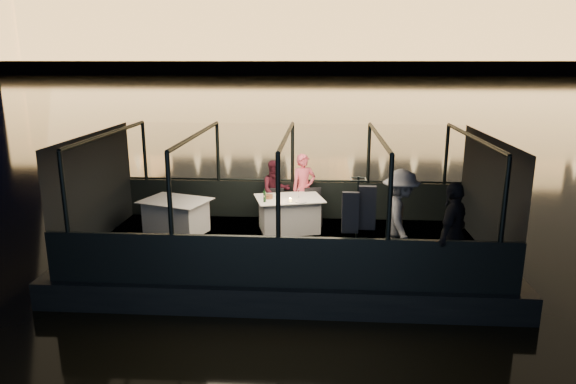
# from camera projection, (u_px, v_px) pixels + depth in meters

# --- Properties ---
(river_water) EXTENTS (500.00, 500.00, 0.00)m
(river_water) POSITION_uv_depth(u_px,v_px,m) (319.00, 86.00, 88.08)
(river_water) COLOR black
(river_water) RESTS_ON ground
(boat_hull) EXTENTS (8.60, 4.40, 1.00)m
(boat_hull) POSITION_uv_depth(u_px,v_px,m) (287.00, 268.00, 10.78)
(boat_hull) COLOR black
(boat_hull) RESTS_ON river_water
(boat_deck) EXTENTS (8.00, 4.00, 0.04)m
(boat_deck) POSITION_uv_depth(u_px,v_px,m) (287.00, 247.00, 10.66)
(boat_deck) COLOR black
(boat_deck) RESTS_ON boat_hull
(gunwale_port) EXTENTS (8.00, 0.08, 0.90)m
(gunwale_port) POSITION_uv_depth(u_px,v_px,m) (292.00, 200.00, 12.48)
(gunwale_port) COLOR black
(gunwale_port) RESTS_ON boat_deck
(gunwale_starboard) EXTENTS (8.00, 0.08, 0.90)m
(gunwale_starboard) POSITION_uv_depth(u_px,v_px,m) (278.00, 262.00, 8.61)
(gunwale_starboard) COLOR black
(gunwale_starboard) RESTS_ON boat_deck
(cabin_glass_port) EXTENTS (8.00, 0.02, 1.40)m
(cabin_glass_port) POSITION_uv_depth(u_px,v_px,m) (293.00, 153.00, 12.19)
(cabin_glass_port) COLOR #99B2B2
(cabin_glass_port) RESTS_ON gunwale_port
(cabin_glass_starboard) EXTENTS (8.00, 0.02, 1.40)m
(cabin_glass_starboard) POSITION_uv_depth(u_px,v_px,m) (278.00, 196.00, 8.33)
(cabin_glass_starboard) COLOR #99B2B2
(cabin_glass_starboard) RESTS_ON gunwale_starboard
(cabin_roof_glass) EXTENTS (8.00, 4.00, 0.02)m
(cabin_roof_glass) POSITION_uv_depth(u_px,v_px,m) (287.00, 136.00, 10.08)
(cabin_roof_glass) COLOR #99B2B2
(cabin_roof_glass) RESTS_ON boat_deck
(end_wall_fore) EXTENTS (0.02, 4.00, 2.30)m
(end_wall_fore) POSITION_uv_depth(u_px,v_px,m) (95.00, 189.00, 10.63)
(end_wall_fore) COLOR black
(end_wall_fore) RESTS_ON boat_deck
(end_wall_aft) EXTENTS (0.02, 4.00, 2.30)m
(end_wall_aft) POSITION_uv_depth(u_px,v_px,m) (489.00, 196.00, 10.11)
(end_wall_aft) COLOR black
(end_wall_aft) RESTS_ON boat_deck
(canopy_ribs) EXTENTS (8.00, 4.00, 2.30)m
(canopy_ribs) POSITION_uv_depth(u_px,v_px,m) (287.00, 192.00, 10.37)
(canopy_ribs) COLOR black
(canopy_ribs) RESTS_ON boat_deck
(embankment) EXTENTS (400.00, 140.00, 6.00)m
(embankment) POSITION_uv_depth(u_px,v_px,m) (322.00, 68.00, 213.44)
(embankment) COLOR #423D33
(embankment) RESTS_ON ground
(dining_table_central) EXTENTS (1.68, 1.40, 0.77)m
(dining_table_central) POSITION_uv_depth(u_px,v_px,m) (289.00, 214.00, 11.51)
(dining_table_central) COLOR white
(dining_table_central) RESTS_ON boat_deck
(dining_table_aft) EXTENTS (1.68, 1.43, 0.76)m
(dining_table_aft) POSITION_uv_depth(u_px,v_px,m) (176.00, 216.00, 11.38)
(dining_table_aft) COLOR silver
(dining_table_aft) RESTS_ON boat_deck
(chair_port_left) EXTENTS (0.43, 0.43, 0.82)m
(chair_port_left) POSITION_uv_depth(u_px,v_px,m) (275.00, 206.00, 11.96)
(chair_port_left) COLOR black
(chair_port_left) RESTS_ON boat_deck
(chair_port_right) EXTENTS (0.47, 0.47, 0.84)m
(chair_port_right) POSITION_uv_depth(u_px,v_px,m) (312.00, 206.00, 11.90)
(chair_port_right) COLOR black
(chair_port_right) RESTS_ON boat_deck
(coat_stand) EXTENTS (0.59, 0.51, 1.84)m
(coat_stand) POSITION_uv_depth(u_px,v_px,m) (357.00, 229.00, 8.88)
(coat_stand) COLOR black
(coat_stand) RESTS_ON boat_deck
(person_woman_coral) EXTENTS (0.69, 0.60, 1.62)m
(person_woman_coral) POSITION_uv_depth(u_px,v_px,m) (304.00, 191.00, 12.10)
(person_woman_coral) COLOR #F15769
(person_woman_coral) RESTS_ON boat_deck
(person_man_maroon) EXTENTS (0.84, 0.75, 1.47)m
(person_man_maroon) POSITION_uv_depth(u_px,v_px,m) (276.00, 190.00, 12.14)
(person_man_maroon) COLOR #3F111C
(person_man_maroon) RESTS_ON boat_deck
(passenger_stripe) EXTENTS (0.70, 1.21, 1.84)m
(passenger_stripe) POSITION_uv_depth(u_px,v_px,m) (400.00, 222.00, 9.42)
(passenger_stripe) COLOR silver
(passenger_stripe) RESTS_ON boat_deck
(passenger_dark) EXTENTS (0.94, 1.14, 1.81)m
(passenger_dark) POSITION_uv_depth(u_px,v_px,m) (452.00, 237.00, 8.66)
(passenger_dark) COLOR black
(passenger_dark) RESTS_ON boat_deck
(wine_bottle) EXTENTS (0.06, 0.06, 0.29)m
(wine_bottle) POSITION_uv_depth(u_px,v_px,m) (265.00, 195.00, 11.06)
(wine_bottle) COLOR #153C1A
(wine_bottle) RESTS_ON dining_table_central
(bread_basket) EXTENTS (0.22, 0.22, 0.09)m
(bread_basket) POSITION_uv_depth(u_px,v_px,m) (268.00, 197.00, 11.37)
(bread_basket) COLOR brown
(bread_basket) RESTS_ON dining_table_central
(amber_candle) EXTENTS (0.06, 0.06, 0.07)m
(amber_candle) POSITION_uv_depth(u_px,v_px,m) (290.00, 200.00, 11.12)
(amber_candle) COLOR yellow
(amber_candle) RESTS_ON dining_table_central
(plate_near) EXTENTS (0.29, 0.29, 0.02)m
(plate_near) POSITION_uv_depth(u_px,v_px,m) (301.00, 202.00, 11.09)
(plate_near) COLOR silver
(plate_near) RESTS_ON dining_table_central
(plate_far) EXTENTS (0.22, 0.22, 0.01)m
(plate_far) POSITION_uv_depth(u_px,v_px,m) (271.00, 197.00, 11.47)
(plate_far) COLOR white
(plate_far) RESTS_ON dining_table_central
(wine_glass_white) EXTENTS (0.07, 0.07, 0.17)m
(wine_glass_white) POSITION_uv_depth(u_px,v_px,m) (264.00, 198.00, 11.04)
(wine_glass_white) COLOR white
(wine_glass_white) RESTS_ON dining_table_central
(wine_glass_red) EXTENTS (0.07, 0.07, 0.19)m
(wine_glass_red) POSITION_uv_depth(u_px,v_px,m) (298.00, 193.00, 11.45)
(wine_glass_red) COLOR silver
(wine_glass_red) RESTS_ON dining_table_central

